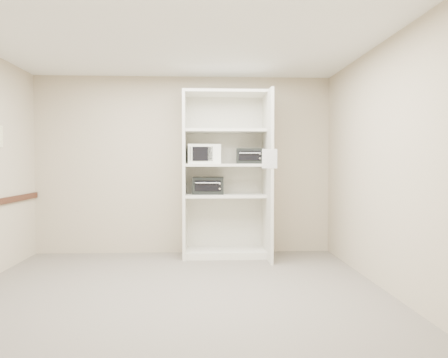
{
  "coord_description": "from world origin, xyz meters",
  "views": [
    {
      "loc": [
        0.28,
        -4.72,
        1.37
      ],
      "look_at": [
        0.58,
        1.36,
        1.16
      ],
      "focal_mm": 35.0,
      "sensor_mm": 36.0,
      "label": 1
    }
  ],
  "objects_px": {
    "toaster_oven_upper": "(250,156)",
    "toaster_oven_lower": "(208,186)",
    "microwave": "(204,154)",
    "shelving_unit": "(228,180)"
  },
  "relations": [
    {
      "from": "microwave",
      "to": "toaster_oven_upper",
      "type": "relative_size",
      "value": 1.22
    },
    {
      "from": "shelving_unit",
      "to": "toaster_oven_lower",
      "type": "bearing_deg",
      "value": 171.01
    },
    {
      "from": "microwave",
      "to": "toaster_oven_upper",
      "type": "bearing_deg",
      "value": -5.86
    },
    {
      "from": "shelving_unit",
      "to": "toaster_oven_upper",
      "type": "bearing_deg",
      "value": 3.25
    },
    {
      "from": "toaster_oven_upper",
      "to": "toaster_oven_lower",
      "type": "bearing_deg",
      "value": -177.11
    },
    {
      "from": "toaster_oven_upper",
      "to": "toaster_oven_lower",
      "type": "height_order",
      "value": "toaster_oven_upper"
    },
    {
      "from": "microwave",
      "to": "toaster_oven_lower",
      "type": "xyz_separation_m",
      "value": [
        0.07,
        0.01,
        -0.47
      ]
    },
    {
      "from": "microwave",
      "to": "toaster_oven_lower",
      "type": "relative_size",
      "value": 1.04
    },
    {
      "from": "shelving_unit",
      "to": "microwave",
      "type": "xyz_separation_m",
      "value": [
        -0.37,
        0.04,
        0.38
      ]
    },
    {
      "from": "shelving_unit",
      "to": "toaster_oven_upper",
      "type": "xyz_separation_m",
      "value": [
        0.32,
        0.02,
        0.35
      ]
    }
  ]
}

